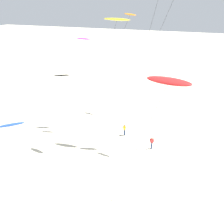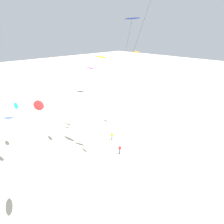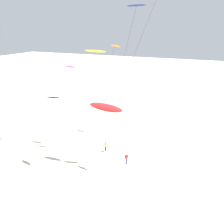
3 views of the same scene
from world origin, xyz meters
The scene contains 13 objects.
ground_plane centered at (0.00, 0.00, 0.00)m, with size 260.00×260.00×0.00m, color beige.
kite_navy centered at (2.11, 2.19, 21.17)m, with size 1.20×6.50×21.86m.
kite_teal centered at (-10.67, 17.04, 7.69)m, with size 1.29×4.47×8.13m.
kite_blue centered at (-13.59, 12.58, 7.57)m, with size 1.37×3.97×8.18m.
kite_yellow centered at (0.62, 7.38, 15.83)m, with size 0.88×6.48×16.18m.
kite_magenta centered at (2.74, 12.89, 12.80)m, with size 0.88×3.81×13.37m.
kite_black centered at (2.58, 16.37, 7.82)m, with size 1.13×3.16×8.18m.
kite_green centered at (2.08, -1.04, 23.73)m, with size 0.98×10.70×25.20m.
kite_red centered at (-15.19, -1.76, 13.54)m, with size 1.96×6.76×13.89m.
kite_orange centered at (11.84, 9.37, 15.44)m, with size 0.97×7.69×16.05m.
kite_white centered at (-3.20, 12.19, 10.29)m, with size 1.19×3.72×10.57m.
kite_flyer_nearest centered at (0.18, 2.31, 0.89)m, with size 0.67×0.69×1.67m.
kite_flyer_middle centered at (2.65, 6.84, 0.89)m, with size 0.54×0.51×1.67m.
Camera 2 is at (-23.97, -20.95, 20.44)m, focal length 35.86 mm.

